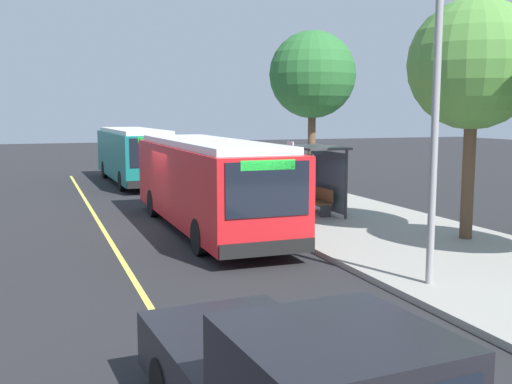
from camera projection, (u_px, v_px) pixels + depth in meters
The scene contains 11 objects.
ground_plane at pixel (169, 225), 20.72m from camera, with size 120.00×120.00×0.00m, color #232326.
sidewalk_curb at pixel (326, 213), 22.76m from camera, with size 44.00×6.40×0.15m, color gray.
lane_stripe_center at pixel (103, 229), 19.97m from camera, with size 36.00×0.14×0.01m, color #E0D64C.
transit_bus_main at pixel (207, 181), 19.59m from camera, with size 10.82×2.65×2.95m.
transit_bus_second at pixel (134, 154), 32.84m from camera, with size 10.60×2.78×2.95m.
bus_shelter at pixel (315, 165), 22.04m from camera, with size 2.90×1.60×2.48m.
waiting_bench at pixel (319, 201), 22.03m from camera, with size 1.60×0.48×0.95m.
route_sign_post at pixel (291, 172), 19.01m from camera, with size 0.44×0.08×2.80m.
street_tree_upstreet at pixel (473, 65), 17.14m from camera, with size 3.71×3.71×6.88m.
street_tree_downstreet at pixel (312, 75), 27.71m from camera, with size 3.98×3.98×7.39m.
utility_pole at pixel (435, 135), 12.67m from camera, with size 0.16×0.16×6.40m, color gray.
Camera 1 is at (20.18, -4.22, 3.81)m, focal length 42.47 mm.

